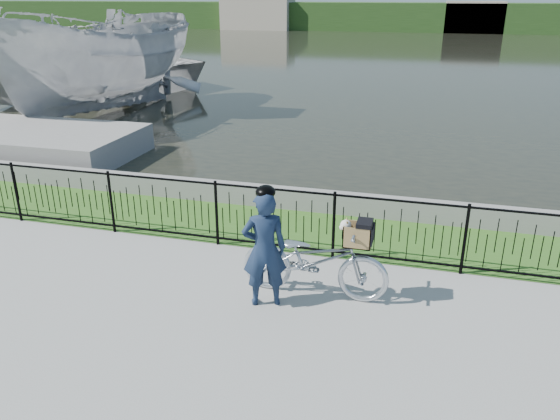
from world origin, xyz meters
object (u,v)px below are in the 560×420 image
(bicycle_rig, at_px, (315,259))
(boat_near, at_px, (100,59))
(boat_far, at_px, (89,73))
(cyclist, at_px, (264,248))

(bicycle_rig, height_order, boat_near, boat_near)
(bicycle_rig, height_order, boat_far, boat_far)
(cyclist, bearing_deg, boat_near, 130.69)
(boat_near, bearing_deg, bicycle_rig, -46.22)
(boat_near, bearing_deg, cyclist, -49.31)
(cyclist, distance_m, boat_near, 13.64)
(boat_far, bearing_deg, cyclist, -49.50)
(bicycle_rig, relative_size, cyclist, 1.21)
(cyclist, relative_size, boat_far, 0.15)
(bicycle_rig, bearing_deg, cyclist, -146.42)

